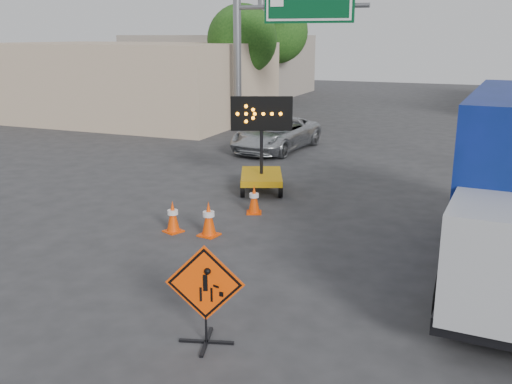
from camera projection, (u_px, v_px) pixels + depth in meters
The scene contains 12 objects.
ground at pixel (147, 334), 8.71m from camera, with size 100.00×100.00×0.00m, color #2D2D30.
storefront_left_near at pixel (127, 81), 31.14m from camera, with size 14.00×10.00×4.00m, color tan.
storefront_left_far at pixel (222, 65), 43.94m from camera, with size 12.00×10.00×4.40m, color gray.
highway_gantry at pixel (280, 19), 25.00m from camera, with size 6.18×0.38×6.90m.
tree_left_near at pixel (242, 40), 30.15m from camera, with size 3.71×3.71×6.03m.
tree_left_far at pixel (277, 32), 37.54m from camera, with size 4.10×4.10×6.66m.
construction_sign at pixel (205, 292), 8.24m from camera, with size 1.12×0.81×1.54m.
arrow_board at pixel (261, 170), 16.54m from camera, with size 1.81×2.23×2.76m.
pickup_truck at pixel (276, 134), 22.45m from camera, with size 2.13×4.63×1.29m, color #B1B4B8.
cone_a at pixel (209, 219), 12.88m from camera, with size 0.48×0.48×0.81m.
cone_b at pixel (173, 216), 13.14m from camera, with size 0.50×0.50×0.75m.
cone_c at pixel (254, 199), 14.53m from camera, with size 0.49×0.49×0.75m.
Camera 1 is at (4.50, -6.61, 4.42)m, focal length 40.00 mm.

